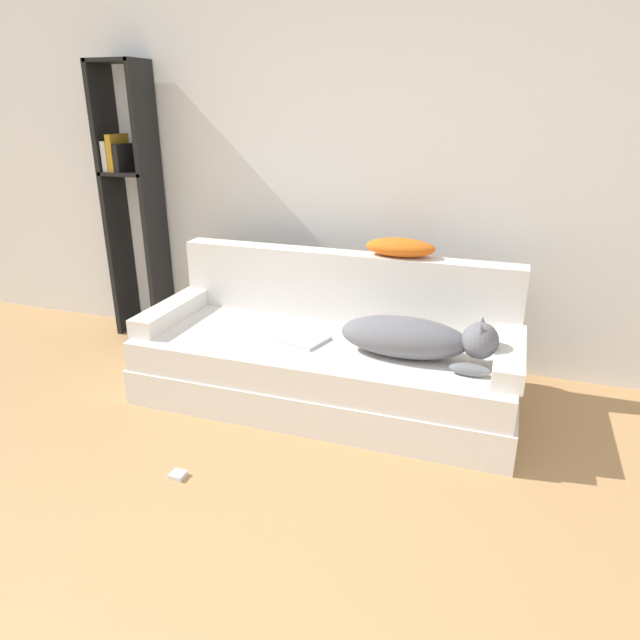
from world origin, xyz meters
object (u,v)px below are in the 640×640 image
at_px(bookshelf, 131,192).
at_px(power_adapter, 178,475).
at_px(couch, 325,370).
at_px(laptop, 299,338).
at_px(dog, 415,338).
at_px(throw_pillow, 400,247).

xyz_separation_m(bookshelf, power_adapter, (1.23, -1.52, -1.04)).
relative_size(couch, bookshelf, 1.12).
height_order(laptop, bookshelf, bookshelf).
bearing_deg(laptop, couch, 37.99).
height_order(dog, bookshelf, bookshelf).
bearing_deg(throw_pillow, laptop, -136.26).
height_order(dog, laptop, dog).
bearing_deg(bookshelf, dog, -16.90).
distance_m(couch, laptop, 0.25).
relative_size(throw_pillow, bookshelf, 0.21).
relative_size(laptop, throw_pillow, 0.86).
bearing_deg(laptop, bookshelf, 173.53).
height_order(throw_pillow, power_adapter, throw_pillow).
bearing_deg(laptop, power_adapter, -90.75).
bearing_deg(throw_pillow, power_adapter, -118.88).
bearing_deg(bookshelf, couch, -19.27).
height_order(couch, bookshelf, bookshelf).
bearing_deg(power_adapter, laptop, 73.03).
bearing_deg(dog, laptop, 177.51).
xyz_separation_m(throw_pillow, bookshelf, (-1.97, 0.18, 0.20)).
distance_m(couch, throw_pillow, 0.84).
bearing_deg(power_adapter, dog, 42.82).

